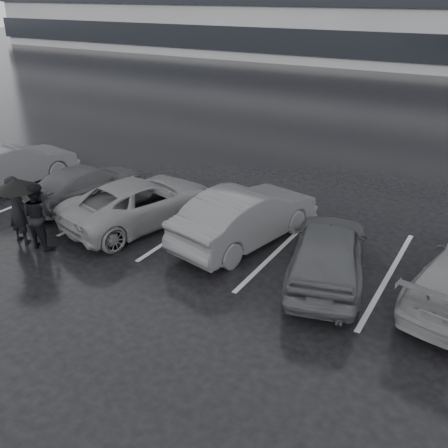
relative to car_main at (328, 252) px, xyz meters
name	(u,v)px	position (x,y,z in m)	size (l,w,h in m)	color
ground	(211,286)	(-2.14, -1.65, -0.71)	(160.00, 160.00, 0.00)	black
car_main	(328,252)	(0.00, 0.00, 0.00)	(1.67, 4.15, 1.41)	black
car_west_a	(246,216)	(-2.54, 0.75, 0.04)	(1.58, 4.53, 1.49)	#303033
car_west_b	(141,201)	(-5.69, 0.27, -0.05)	(2.17, 4.72, 1.31)	#4F4F51
car_west_c	(87,184)	(-8.16, 0.62, -0.11)	(1.67, 4.11, 1.19)	black
car_west_d	(12,165)	(-11.48, 0.45, 0.02)	(1.53, 4.40, 1.45)	#303033
pedestrian_left	(17,210)	(-7.71, -2.33, 0.22)	(0.68, 0.44, 1.86)	black
pedestrian_right	(38,216)	(-7.00, -2.26, 0.17)	(0.85, 0.67, 1.76)	black
umbrella	(17,184)	(-7.40, -2.43, 1.03)	(1.12, 1.12, 1.91)	black
stall_stripes	(234,236)	(-2.94, 0.85, -0.70)	(19.72, 5.00, 0.00)	#A0A0A2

